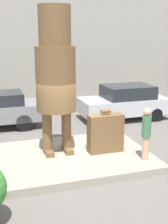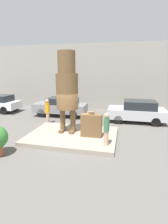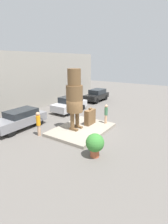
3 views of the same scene
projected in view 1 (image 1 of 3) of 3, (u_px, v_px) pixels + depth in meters
The scene contains 7 objects.
ground_plane at pixel (72, 161), 9.98m from camera, with size 60.00×60.00×0.00m, color #605B56.
pedestal at pixel (72, 158), 9.95m from camera, with size 4.94×3.62×0.23m.
building_backdrop at pixel (30, 50), 16.63m from camera, with size 28.00×0.60×6.16m.
statue_figure at pixel (56, 70), 9.50m from camera, with size 1.23×1.23×4.56m.
giant_suitcase at pixel (105, 133), 10.04m from camera, with size 1.13×0.43×1.42m.
tourist at pixel (146, 132), 9.32m from camera, with size 0.28×0.28×1.62m.
parked_car_silver at pixel (125, 102), 14.67m from camera, with size 4.08×1.88×1.61m.
Camera 1 is at (-2.51, -8.94, 3.99)m, focal length 50.00 mm.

